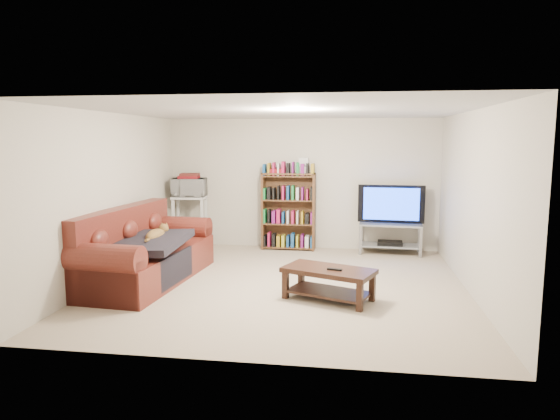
% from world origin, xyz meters
% --- Properties ---
extents(floor, '(5.00, 5.00, 0.00)m').
position_xyz_m(floor, '(0.00, 0.00, 0.00)').
color(floor, tan).
rests_on(floor, ground).
extents(ceiling, '(5.00, 5.00, 0.00)m').
position_xyz_m(ceiling, '(0.00, 0.00, 2.40)').
color(ceiling, white).
rests_on(ceiling, ground).
extents(wall_back, '(5.00, 0.00, 5.00)m').
position_xyz_m(wall_back, '(0.00, 2.50, 1.20)').
color(wall_back, beige).
rests_on(wall_back, ground).
extents(wall_front, '(5.00, 0.00, 5.00)m').
position_xyz_m(wall_front, '(0.00, -2.50, 1.20)').
color(wall_front, beige).
rests_on(wall_front, ground).
extents(wall_left, '(0.00, 5.00, 5.00)m').
position_xyz_m(wall_left, '(-2.50, 0.00, 1.20)').
color(wall_left, beige).
rests_on(wall_left, ground).
extents(wall_right, '(0.00, 5.00, 5.00)m').
position_xyz_m(wall_right, '(2.50, 0.00, 1.20)').
color(wall_right, beige).
rests_on(wall_right, ground).
extents(sofa, '(1.26, 2.54, 1.05)m').
position_xyz_m(sofa, '(-2.04, -0.08, 0.36)').
color(sofa, maroon).
rests_on(sofa, floor).
extents(blanket, '(0.96, 1.24, 0.20)m').
position_xyz_m(blanket, '(-1.86, -0.26, 0.60)').
color(blanket, black).
rests_on(blanket, sofa).
extents(cat, '(0.32, 0.69, 0.20)m').
position_xyz_m(cat, '(-1.84, -0.04, 0.66)').
color(cat, brown).
rests_on(cat, sofa).
extents(coffee_table, '(1.25, 0.93, 0.41)m').
position_xyz_m(coffee_table, '(0.66, -0.57, 0.28)').
color(coffee_table, black).
rests_on(coffee_table, floor).
extents(remote, '(0.19, 0.09, 0.02)m').
position_xyz_m(remote, '(0.74, -0.66, 0.42)').
color(remote, black).
rests_on(remote, coffee_table).
extents(tv_stand, '(1.12, 0.56, 0.54)m').
position_xyz_m(tv_stand, '(1.62, 2.20, 0.37)').
color(tv_stand, '#999EA3').
rests_on(tv_stand, floor).
extents(television, '(1.18, 0.23, 0.67)m').
position_xyz_m(television, '(1.62, 2.20, 0.88)').
color(television, black).
rests_on(television, tv_stand).
extents(dvd_player, '(0.45, 0.33, 0.06)m').
position_xyz_m(dvd_player, '(1.62, 2.20, 0.19)').
color(dvd_player, black).
rests_on(dvd_player, tv_stand).
extents(bookshelf, '(0.98, 0.31, 1.42)m').
position_xyz_m(bookshelf, '(-0.22, 2.30, 0.73)').
color(bookshelf, '#53331C').
rests_on(bookshelf, floor).
extents(shelf_clutter, '(0.72, 0.22, 0.28)m').
position_xyz_m(shelf_clutter, '(-0.12, 2.31, 1.52)').
color(shelf_clutter, silver).
rests_on(shelf_clutter, bookshelf).
extents(microwave_stand, '(0.65, 0.50, 0.98)m').
position_xyz_m(microwave_stand, '(-2.05, 2.12, 0.63)').
color(microwave_stand, silver).
rests_on(microwave_stand, floor).
extents(microwave, '(0.64, 0.47, 0.33)m').
position_xyz_m(microwave, '(-2.05, 2.12, 1.14)').
color(microwave, silver).
rests_on(microwave, microwave_stand).
extents(game_boxes, '(0.38, 0.34, 0.05)m').
position_xyz_m(game_boxes, '(-2.05, 2.12, 1.34)').
color(game_boxes, maroon).
rests_on(game_boxes, microwave).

